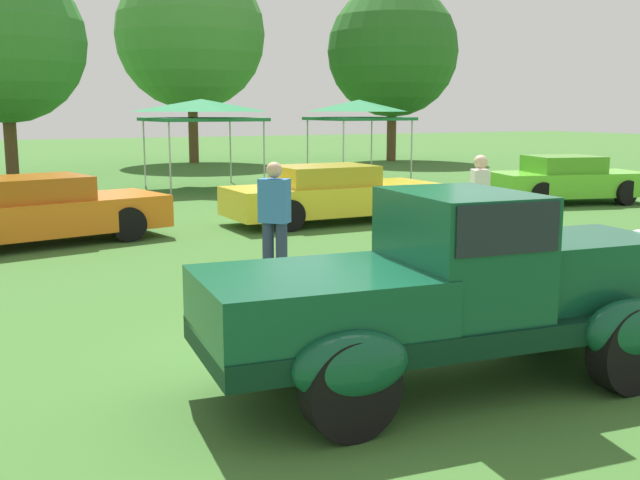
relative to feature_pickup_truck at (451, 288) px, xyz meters
The scene contains 12 objects.
ground_plane 1.14m from the feature_pickup_truck, 127.78° to the left, with size 120.00×120.00×0.00m, color #386628.
feature_pickup_truck is the anchor object (origin of this frame).
show_car_orange 9.36m from the feature_pickup_truck, 104.25° to the left, with size 4.70×2.56×1.22m.
show_car_yellow 9.80m from the feature_pickup_truck, 68.17° to the left, with size 4.60×1.72×1.22m.
show_car_lime 14.12m from the feature_pickup_truck, 41.07° to the left, with size 4.20×2.61×1.22m.
spectator_between_cars 4.27m from the feature_pickup_truck, 87.20° to the left, with size 0.45×0.45×1.69m.
spectator_by_row 5.66m from the feature_pickup_truck, 48.77° to the left, with size 0.40×0.47×1.69m.
canopy_tent_center_field 17.54m from the feature_pickup_truck, 78.61° to the left, with size 3.18×3.18×2.71m.
canopy_tent_right_field 18.68m from the feature_pickup_truck, 62.53° to the left, with size 2.78×2.78×2.71m.
treeline_mid_left 23.96m from the feature_pickup_truck, 93.46° to the left, with size 5.56×5.56×7.48m.
treeline_center 29.40m from the feature_pickup_truck, 76.65° to the left, with size 6.61×6.61×8.99m.
treeline_mid_right 30.01m from the feature_pickup_truck, 58.60° to the left, with size 6.06×6.06×8.11m.
Camera 1 is at (-3.44, -5.73, 2.38)m, focal length 42.41 mm.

